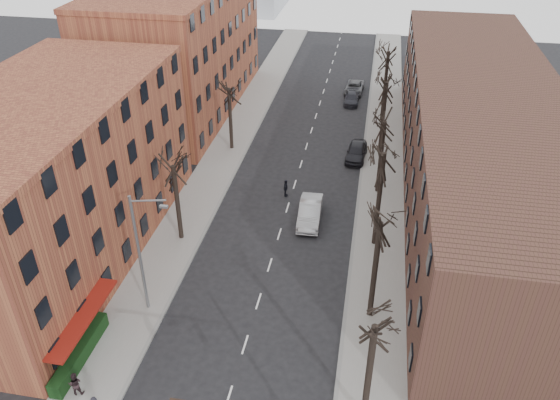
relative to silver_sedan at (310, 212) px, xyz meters
The scene contains 21 objects.
sidewalk_left 16.24m from the silver_sedan, 128.83° to the left, with size 4.00×90.00×0.15m, color gray.
sidewalk_right 13.94m from the silver_sedan, 65.25° to the left, with size 4.00×90.00×0.15m, color gray.
building_left_near 20.27m from the silver_sedan, 157.95° to the right, with size 12.00×26.00×12.00m, color brown.
building_left_far 28.92m from the silver_sedan, 130.02° to the left, with size 12.00×28.00×14.00m, color brown.
building_right 16.33m from the silver_sedan, 28.92° to the left, with size 12.00×50.00×10.00m, color #462B20.
awning_left 20.06m from the silver_sedan, 125.27° to the right, with size 1.20×7.00×0.15m, color maroon.
hedge 20.92m from the silver_sedan, 123.91° to the right, with size 0.80×6.00×1.00m, color black.
tree_right_b 11.73m from the silver_sedan, 62.35° to the right, with size 5.20×5.20×10.80m, color black, non-canonical shape.
tree_right_c 5.98m from the silver_sedan, 23.51° to the right, with size 5.20×5.20×11.60m, color black, non-canonical shape.
tree_right_d 7.87m from the silver_sedan, 46.09° to the left, with size 5.20×5.20×10.00m, color black, non-canonical shape.
tree_right_e 14.70m from the silver_sedan, 68.30° to the left, with size 5.20×5.20×10.80m, color black, non-canonical shape.
tree_right_f 22.33m from the silver_sedan, 75.92° to the left, with size 5.20×5.20×11.60m, color black, non-canonical shape.
tree_left_a 10.74m from the silver_sedan, 155.95° to the right, with size 5.20×5.20×9.50m, color black, non-canonical shape.
tree_left_b 15.22m from the silver_sedan, 130.02° to the left, with size 5.20×5.20×9.50m, color black, non-canonical shape.
streetlight 15.96m from the silver_sedan, 126.66° to the right, with size 2.45×0.22×9.03m.
silver_sedan is the anchor object (origin of this frame).
parked_car_near 12.21m from the silver_sedan, 75.16° to the left, with size 1.88×4.67×1.59m, color black.
parked_car_mid 26.37m from the silver_sedan, 86.46° to the left, with size 1.71×4.22×1.22m, color #22232A.
parked_car_far 29.97m from the silver_sedan, 86.69° to the left, with size 2.21×4.80×1.33m, color #54565B.
pedestrian_b 22.42m from the silver_sedan, 118.42° to the right, with size 0.77×0.60×1.58m, color black.
pedestrian_crossing 4.39m from the silver_sedan, 127.34° to the left, with size 0.96×0.40×1.64m, color black.
Camera 1 is at (6.48, -15.27, 26.10)m, focal length 35.00 mm.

